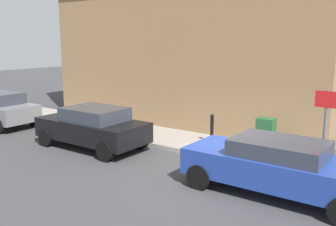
% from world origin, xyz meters
% --- Properties ---
extents(ground, '(80.00, 80.00, 0.00)m').
position_xyz_m(ground, '(0.00, 0.00, 0.00)').
color(ground, '#38383A').
extents(sidewalk, '(2.28, 30.00, 0.15)m').
position_xyz_m(sidewalk, '(2.06, 6.00, 0.07)').
color(sidewalk, gray).
rests_on(sidewalk, ground).
extents(corner_building, '(7.42, 12.86, 9.86)m').
position_xyz_m(corner_building, '(6.86, 4.43, 4.93)').
color(corner_building, olive).
rests_on(corner_building, ground).
extents(car_blue, '(1.83, 4.50, 1.38)m').
position_xyz_m(car_blue, '(-0.52, -1.65, 0.74)').
color(car_blue, navy).
rests_on(car_blue, ground).
extents(car_black, '(1.90, 4.04, 1.45)m').
position_xyz_m(car_black, '(-0.30, 4.99, 0.77)').
color(car_black, black).
rests_on(car_black, ground).
extents(utility_cabinet, '(0.46, 0.61, 1.15)m').
position_xyz_m(utility_cabinet, '(2.11, -0.33, 0.68)').
color(utility_cabinet, '#1E4C28').
rests_on(utility_cabinet, sidewalk).
extents(bollard_near_cabinet, '(0.14, 0.14, 1.04)m').
position_xyz_m(bollard_near_cabinet, '(2.21, 1.66, 0.70)').
color(bollard_near_cabinet, black).
rests_on(bollard_near_cabinet, sidewalk).
extents(street_sign, '(0.08, 0.60, 2.30)m').
position_xyz_m(street_sign, '(1.20, -2.29, 1.66)').
color(street_sign, '#59595B').
rests_on(street_sign, sidewalk).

